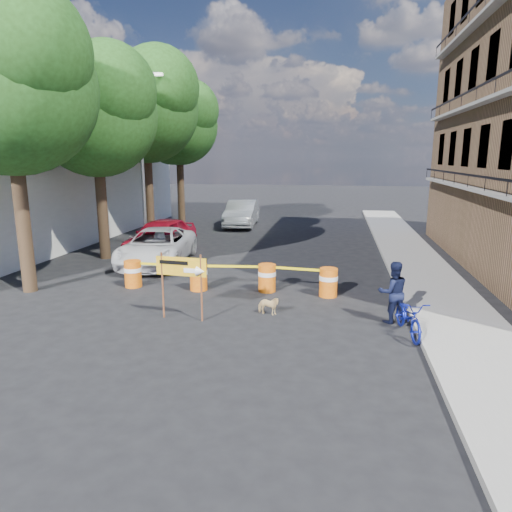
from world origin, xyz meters
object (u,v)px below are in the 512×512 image
at_px(barrel_mid_left, 199,276).
at_px(sedan_red, 161,236).
at_px(sedan_silver, 242,213).
at_px(barrel_far_right, 328,282).
at_px(detour_sign, 187,272).
at_px(pedestrian, 393,292).
at_px(suv_white, 157,247).
at_px(bicycle, 410,300).
at_px(dog, 268,306).
at_px(barrel_far_left, 133,273).
at_px(barrel_mid_right, 267,277).

height_order(barrel_mid_left, sedan_red, sedan_red).
relative_size(sedan_red, sedan_silver, 0.94).
xyz_separation_m(barrel_far_right, detour_sign, (-3.64, -2.80, 0.86)).
xyz_separation_m(pedestrian, suv_white, (-8.67, 5.29, -0.11)).
relative_size(bicycle, dog, 2.85).
relative_size(barrel_far_left, suv_white, 0.17).
bearing_deg(barrel_far_right, suv_white, 154.90).
bearing_deg(detour_sign, barrel_far_left, 140.73).
distance_m(barrel_far_left, barrel_mid_left, 2.28).
bearing_deg(bicycle, barrel_far_right, 115.27).
xyz_separation_m(barrel_mid_left, dog, (2.61, -1.98, -0.21)).
xyz_separation_m(barrel_mid_right, sedan_red, (-5.62, 5.08, 0.32)).
distance_m(pedestrian, bicycle, 0.89).
xyz_separation_m(sedan_red, sedan_silver, (1.92, 8.69, 0.02)).
bearing_deg(detour_sign, pedestrian, 12.85).
bearing_deg(sedan_red, barrel_mid_left, -51.73).
xyz_separation_m(pedestrian, sedan_red, (-9.30, 7.30, -0.04)).
distance_m(barrel_mid_left, pedestrian, 6.24).
height_order(barrel_far_left, pedestrian, pedestrian).
bearing_deg(pedestrian, detour_sign, -6.34).
bearing_deg(pedestrian, barrel_mid_left, -33.15).
bearing_deg(suv_white, dog, -50.59).
bearing_deg(sedan_silver, barrel_mid_left, -87.92).
bearing_deg(detour_sign, barrel_far_right, 42.23).
xyz_separation_m(barrel_mid_right, sedan_silver, (-3.71, 13.77, 0.34)).
relative_size(barrel_mid_left, sedan_red, 0.19).
distance_m(detour_sign, sedan_silver, 16.90).
relative_size(barrel_far_left, barrel_mid_right, 1.00).
distance_m(barrel_mid_left, sedan_red, 6.32).
bearing_deg(barrel_mid_left, suv_white, 129.84).
bearing_deg(barrel_far_left, sedan_silver, 86.70).
relative_size(barrel_far_left, detour_sign, 0.49).
height_order(barrel_mid_left, suv_white, suv_white).
relative_size(dog, suv_white, 0.12).
bearing_deg(barrel_mid_left, dog, -37.18).
relative_size(barrel_mid_left, pedestrian, 0.54).
bearing_deg(suv_white, barrel_far_right, -31.13).
bearing_deg(barrel_mid_right, barrel_mid_left, -173.81).
distance_m(barrel_far_left, pedestrian, 8.43).
xyz_separation_m(barrel_far_left, detour_sign, (2.85, -2.74, 0.86)).
bearing_deg(barrel_far_right, pedestrian, -49.96).
relative_size(barrel_far_left, bicycle, 0.50).
distance_m(detour_sign, suv_white, 6.95).
relative_size(detour_sign, sedan_silver, 0.37).
bearing_deg(sedan_silver, suv_white, -100.77).
xyz_separation_m(dog, sedan_silver, (-4.08, 15.99, 0.55)).
distance_m(detour_sign, sedan_red, 9.01).
relative_size(barrel_mid_right, bicycle, 0.50).
height_order(barrel_far_right, dog, barrel_far_right).
relative_size(barrel_far_right, detour_sign, 0.49).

